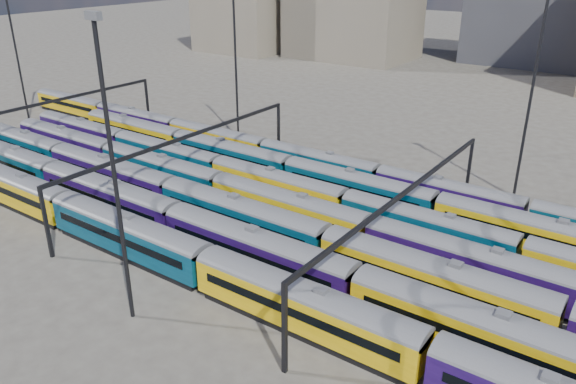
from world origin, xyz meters
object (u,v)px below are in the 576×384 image
Objects in this scene: rake_1 at (175,218)px; rake_2 at (327,241)px; rake_0 at (430,353)px; mast_2 at (113,167)px.

rake_2 is (16.15, 5.00, -0.02)m from rake_1.
rake_0 is 0.98× the size of rake_1.
rake_1 is 16.91m from rake_2.
rake_1 reaches higher than rake_0.
rake_2 reaches higher than rake_0.
rake_1 is 1.01× the size of rake_2.
rake_0 is at bearing 16.07° from mast_2.
rake_2 is (-14.95, 10.00, 0.03)m from rake_0.
rake_1 is at bearing -162.80° from rake_2.
rake_2 is at bearing 61.18° from mast_2.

